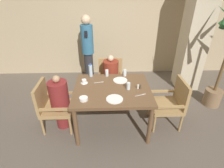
{
  "coord_description": "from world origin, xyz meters",
  "views": [
    {
      "loc": [
        -0.09,
        -2.48,
        2.28
      ],
      "look_at": [
        0.0,
        0.05,
        0.83
      ],
      "focal_mm": 28.0,
      "sensor_mm": 36.0,
      "label": 1
    }
  ],
  "objects_px": {
    "plate_main_left": "(120,80)",
    "bowl_small": "(84,99)",
    "potted_palm": "(224,65)",
    "standing_host": "(88,49)",
    "chair_far_side": "(111,78)",
    "chair_right_side": "(171,102)",
    "diner_in_left_chair": "(60,102)",
    "plate_main_right": "(115,99)",
    "water_bottle": "(91,71)",
    "chair_left_side": "(52,104)",
    "diner_in_far_chair": "(111,78)",
    "glass_tall_near": "(128,86)",
    "glass_tall_mid": "(125,73)",
    "glass_tall_far": "(107,73)",
    "teacup_with_saucer": "(84,82)"
  },
  "relations": [
    {
      "from": "chair_left_side",
      "to": "standing_host",
      "type": "bearing_deg",
      "value": 73.27
    },
    {
      "from": "potted_palm",
      "to": "plate_main_right",
      "type": "xyz_separation_m",
      "value": [
        -2.14,
        -0.86,
        -0.14
      ]
    },
    {
      "from": "chair_far_side",
      "to": "potted_palm",
      "type": "distance_m",
      "value": 2.25
    },
    {
      "from": "plate_main_left",
      "to": "bowl_small",
      "type": "distance_m",
      "value": 0.83
    },
    {
      "from": "glass_tall_far",
      "to": "plate_main_right",
      "type": "bearing_deg",
      "value": -82.25
    },
    {
      "from": "chair_left_side",
      "to": "diner_in_far_chair",
      "type": "distance_m",
      "value": 1.3
    },
    {
      "from": "chair_far_side",
      "to": "chair_right_side",
      "type": "relative_size",
      "value": 1.0
    },
    {
      "from": "chair_left_side",
      "to": "glass_tall_far",
      "type": "height_order",
      "value": "glass_tall_far"
    },
    {
      "from": "teacup_with_saucer",
      "to": "glass_tall_far",
      "type": "relative_size",
      "value": 1.01
    },
    {
      "from": "diner_in_left_chair",
      "to": "glass_tall_mid",
      "type": "relative_size",
      "value": 8.43
    },
    {
      "from": "water_bottle",
      "to": "chair_left_side",
      "type": "bearing_deg",
      "value": -145.37
    },
    {
      "from": "diner_in_far_chair",
      "to": "plate_main_left",
      "type": "xyz_separation_m",
      "value": [
        0.16,
        -0.53,
        0.24
      ]
    },
    {
      "from": "diner_in_left_chair",
      "to": "plate_main_right",
      "type": "relative_size",
      "value": 4.06
    },
    {
      "from": "plate_main_left",
      "to": "bowl_small",
      "type": "height_order",
      "value": "bowl_small"
    },
    {
      "from": "diner_in_left_chair",
      "to": "diner_in_far_chair",
      "type": "relative_size",
      "value": 0.97
    },
    {
      "from": "potted_palm",
      "to": "bowl_small",
      "type": "bearing_deg",
      "value": -161.71
    },
    {
      "from": "teacup_with_saucer",
      "to": "chair_left_side",
      "type": "bearing_deg",
      "value": -161.02
    },
    {
      "from": "chair_right_side",
      "to": "diner_in_left_chair",
      "type": "bearing_deg",
      "value": 180.0
    },
    {
      "from": "chair_right_side",
      "to": "teacup_with_saucer",
      "type": "xyz_separation_m",
      "value": [
        -1.52,
        0.19,
        0.33
      ]
    },
    {
      "from": "teacup_with_saucer",
      "to": "bowl_small",
      "type": "relative_size",
      "value": 0.96
    },
    {
      "from": "bowl_small",
      "to": "chair_left_side",
      "type": "bearing_deg",
      "value": 151.41
    },
    {
      "from": "chair_far_side",
      "to": "plate_main_right",
      "type": "relative_size",
      "value": 3.48
    },
    {
      "from": "water_bottle",
      "to": "glass_tall_near",
      "type": "bearing_deg",
      "value": -37.36
    },
    {
      "from": "chair_far_side",
      "to": "chair_right_side",
      "type": "bearing_deg",
      "value": -42.05
    },
    {
      "from": "chair_right_side",
      "to": "bowl_small",
      "type": "relative_size",
      "value": 6.87
    },
    {
      "from": "standing_host",
      "to": "potted_palm",
      "type": "height_order",
      "value": "potted_palm"
    },
    {
      "from": "standing_host",
      "to": "glass_tall_near",
      "type": "distance_m",
      "value": 1.89
    },
    {
      "from": "chair_far_side",
      "to": "glass_tall_far",
      "type": "height_order",
      "value": "glass_tall_far"
    },
    {
      "from": "plate_main_left",
      "to": "diner_in_left_chair",
      "type": "bearing_deg",
      "value": -166.08
    },
    {
      "from": "glass_tall_near",
      "to": "water_bottle",
      "type": "bearing_deg",
      "value": 142.64
    },
    {
      "from": "chair_right_side",
      "to": "glass_tall_far",
      "type": "relative_size",
      "value": 7.23
    },
    {
      "from": "diner_in_left_chair",
      "to": "chair_right_side",
      "type": "height_order",
      "value": "diner_in_left_chair"
    },
    {
      "from": "diner_in_left_chair",
      "to": "chair_right_side",
      "type": "xyz_separation_m",
      "value": [
        1.93,
        -0.0,
        -0.05
      ]
    },
    {
      "from": "chair_far_side",
      "to": "glass_tall_far",
      "type": "bearing_deg",
      "value": -99.67
    },
    {
      "from": "potted_palm",
      "to": "plate_main_right",
      "type": "distance_m",
      "value": 2.31
    },
    {
      "from": "glass_tall_mid",
      "to": "glass_tall_far",
      "type": "bearing_deg",
      "value": 178.55
    },
    {
      "from": "diner_in_far_chair",
      "to": "glass_tall_mid",
      "type": "bearing_deg",
      "value": -53.58
    },
    {
      "from": "bowl_small",
      "to": "water_bottle",
      "type": "distance_m",
      "value": 0.79
    },
    {
      "from": "glass_tall_mid",
      "to": "glass_tall_far",
      "type": "xyz_separation_m",
      "value": [
        -0.34,
        0.01,
        0.0
      ]
    },
    {
      "from": "standing_host",
      "to": "potted_palm",
      "type": "relative_size",
      "value": 0.77
    },
    {
      "from": "potted_palm",
      "to": "bowl_small",
      "type": "distance_m",
      "value": 2.74
    },
    {
      "from": "diner_in_left_chair",
      "to": "water_bottle",
      "type": "xyz_separation_m",
      "value": [
        0.51,
        0.45,
        0.37
      ]
    },
    {
      "from": "plate_main_right",
      "to": "glass_tall_mid",
      "type": "relative_size",
      "value": 2.08
    },
    {
      "from": "chair_right_side",
      "to": "plate_main_left",
      "type": "bearing_deg",
      "value": 163.55
    },
    {
      "from": "diner_in_far_chair",
      "to": "plate_main_left",
      "type": "distance_m",
      "value": 0.6
    },
    {
      "from": "teacup_with_saucer",
      "to": "water_bottle",
      "type": "bearing_deg",
      "value": 69.07
    },
    {
      "from": "chair_far_side",
      "to": "diner_in_far_chair",
      "type": "relative_size",
      "value": 0.83
    },
    {
      "from": "standing_host",
      "to": "bowl_small",
      "type": "relative_size",
      "value": 13.21
    },
    {
      "from": "chair_far_side",
      "to": "glass_tall_mid",
      "type": "bearing_deg",
      "value": -62.42
    },
    {
      "from": "water_bottle",
      "to": "glass_tall_mid",
      "type": "distance_m",
      "value": 0.64
    }
  ]
}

